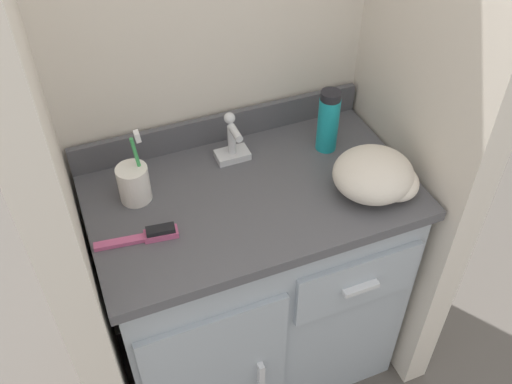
% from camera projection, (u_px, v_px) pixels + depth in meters
% --- Properties ---
extents(ground_plane, '(6.00, 6.00, 0.00)m').
position_uv_depth(ground_plane, '(253.00, 354.00, 1.96)').
color(ground_plane, '#4C4742').
extents(wall_back, '(1.01, 0.08, 2.20)m').
position_uv_depth(wall_back, '(208.00, 18.00, 1.41)').
color(wall_back, beige).
rests_on(wall_back, ground_plane).
extents(wall_left, '(0.08, 0.57, 2.20)m').
position_uv_depth(wall_left, '(26.00, 124.00, 1.09)').
color(wall_left, beige).
rests_on(wall_left, ground_plane).
extents(wall_right, '(0.08, 0.57, 2.20)m').
position_uv_depth(wall_right, '(434.00, 37.00, 1.34)').
color(wall_right, beige).
rests_on(wall_right, ground_plane).
extents(vanity, '(0.83, 0.50, 0.76)m').
position_uv_depth(vanity, '(253.00, 283.00, 1.69)').
color(vanity, '#9EA8B2').
rests_on(vanity, ground_plane).
extents(backsplash, '(0.83, 0.02, 0.08)m').
position_uv_depth(backsplash, '(221.00, 127.00, 1.57)').
color(backsplash, '#4C4C51').
rests_on(backsplash, vanity).
extents(sink_faucet, '(0.09, 0.09, 0.14)m').
position_uv_depth(sink_faucet, '(232.00, 144.00, 1.51)').
color(sink_faucet, silver).
rests_on(sink_faucet, vanity).
extents(toothbrush_cup, '(0.08, 0.08, 0.19)m').
position_uv_depth(toothbrush_cup, '(134.00, 183.00, 1.39)').
color(toothbrush_cup, white).
rests_on(toothbrush_cup, vanity).
extents(shaving_cream_can, '(0.06, 0.06, 0.18)m').
position_uv_depth(shaving_cream_can, '(328.00, 121.00, 1.51)').
color(shaving_cream_can, teal).
rests_on(shaving_cream_can, vanity).
extents(hairbrush, '(0.20, 0.05, 0.03)m').
position_uv_depth(hairbrush, '(149.00, 235.00, 1.32)').
color(hairbrush, '#C1517F').
rests_on(hairbrush, vanity).
extents(hand_towel, '(0.21, 0.20, 0.11)m').
position_uv_depth(hand_towel, '(378.00, 176.00, 1.41)').
color(hand_towel, beige).
rests_on(hand_towel, vanity).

